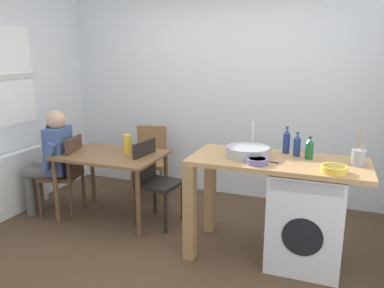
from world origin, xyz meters
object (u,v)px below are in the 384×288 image
object	(u,v)px
dining_table	(112,162)
bottle_squat_brown	(297,145)
chair_spare_by_wall	(151,157)
mixing_bowl	(257,161)
chair_person_seat	(67,171)
vase	(127,144)
chair_opposite	(153,178)
bottle_clear_small	(309,149)
seated_person	(52,157)
washing_machine	(306,217)
bottle_tall_green	(286,141)
utensil_crock	(358,157)
colander	(334,169)

from	to	relation	value
dining_table	bottle_squat_brown	bearing A→B (deg)	-1.41
chair_spare_by_wall	mixing_bowl	size ratio (longest dim) A/B	5.13
chair_person_seat	vase	size ratio (longest dim) A/B	4.33
chair_person_seat	chair_opposite	xyz separation A→B (m)	(1.02, 0.14, 0.00)
chair_spare_by_wall	bottle_clear_small	xyz separation A→B (m)	(1.98, -0.88, 0.50)
vase	chair_person_seat	bearing A→B (deg)	-165.45
chair_person_seat	bottle_squat_brown	distance (m)	2.55
chair_opposite	dining_table	bearing A→B (deg)	-76.16
seated_person	washing_machine	xyz separation A→B (m)	(2.78, -0.10, -0.24)
chair_opposite	bottle_clear_small	distance (m)	1.67
seated_person	bottle_tall_green	bearing A→B (deg)	-101.34
dining_table	seated_person	xyz separation A→B (m)	(-0.70, -0.12, 0.03)
chair_person_seat	utensil_crock	distance (m)	3.03
chair_spare_by_wall	bottle_squat_brown	bearing A→B (deg)	141.36
utensil_crock	colander	bearing A→B (deg)	-123.70
dining_table	vase	size ratio (longest dim) A/B	5.29
utensil_crock	dining_table	bearing A→B (deg)	176.03
washing_machine	bottle_squat_brown	size ratio (longest dim) A/B	4.00
chair_person_seat	colander	size ratio (longest dim) A/B	4.50
dining_table	colander	world-z (taller)	colander
dining_table	seated_person	size ratio (longest dim) A/B	0.92
bottle_tall_green	vase	bearing A→B (deg)	177.55
chair_person_seat	bottle_tall_green	bearing A→B (deg)	-102.09
washing_machine	bottle_squat_brown	distance (m)	0.63
chair_opposite	bottle_squat_brown	bearing A→B (deg)	92.65
bottle_squat_brown	colander	bearing A→B (deg)	-51.24
bottle_tall_green	mixing_bowl	world-z (taller)	bottle_tall_green
seated_person	utensil_crock	distance (m)	3.16
dining_table	chair_opposite	xyz separation A→B (m)	(0.48, 0.06, -0.14)
bottle_squat_brown	dining_table	bearing A→B (deg)	178.59
seated_person	bottle_clear_small	size ratio (longest dim) A/B	6.08
utensil_crock	bottle_clear_small	bearing A→B (deg)	171.36
bottle_tall_green	bottle_clear_small	bearing A→B (deg)	-33.37
washing_machine	bottle_squat_brown	bearing A→B (deg)	126.11
bottle_squat_brown	bottle_clear_small	bearing A→B (deg)	-29.93
chair_person_seat	bottle_clear_small	distance (m)	2.65
chair_opposite	bottle_clear_small	size ratio (longest dim) A/B	4.56
dining_table	utensil_crock	size ratio (longest dim) A/B	3.67
bottle_squat_brown	vase	distance (m)	1.81
bottle_tall_green	bottle_clear_small	distance (m)	0.25
chair_person_seat	vase	world-z (taller)	vase
chair_spare_by_wall	vase	size ratio (longest dim) A/B	4.33
chair_person_seat	seated_person	xyz separation A→B (m)	(-0.16, -0.04, 0.16)
bottle_tall_green	bottle_clear_small	world-z (taller)	bottle_tall_green
colander	vase	world-z (taller)	colander
mixing_bowl	bottle_tall_green	bearing A→B (deg)	68.68
bottle_clear_small	colander	size ratio (longest dim) A/B	0.99
chair_opposite	utensil_crock	world-z (taller)	utensil_crock
seated_person	colander	xyz separation A→B (m)	(2.97, -0.32, 0.28)
dining_table	bottle_tall_green	xyz separation A→B (m)	(1.85, 0.03, 0.39)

